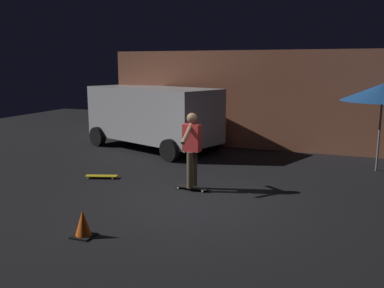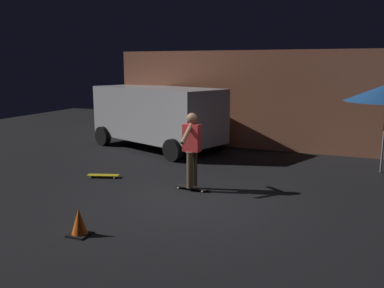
% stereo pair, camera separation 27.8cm
% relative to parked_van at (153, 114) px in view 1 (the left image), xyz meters
% --- Properties ---
extents(ground_plane, '(28.00, 28.00, 0.00)m').
position_rel_parked_van_xyz_m(ground_plane, '(3.12, -4.67, -1.16)').
color(ground_plane, black).
extents(low_building, '(11.21, 4.37, 3.23)m').
position_rel_parked_van_xyz_m(low_building, '(3.71, 3.25, 0.45)').
color(low_building, '#B76B4C').
rests_on(low_building, ground_plane).
extents(parked_van, '(4.97, 3.54, 2.03)m').
position_rel_parked_van_xyz_m(parked_van, '(0.00, 0.00, 0.00)').
color(parked_van, '#B2B2B7').
rests_on(parked_van, ground_plane).
extents(patio_umbrella, '(2.10, 2.10, 2.30)m').
position_rel_parked_van_xyz_m(patio_umbrella, '(6.85, -0.60, 0.91)').
color(patio_umbrella, slate).
rests_on(patio_umbrella, ground_plane).
extents(skateboard_ridden, '(0.79, 0.26, 0.07)m').
position_rel_parked_van_xyz_m(skateboard_ridden, '(2.88, -3.91, -1.11)').
color(skateboard_ridden, black).
rests_on(skateboard_ridden, ground_plane).
extents(skateboard_spare, '(0.80, 0.44, 0.07)m').
position_rel_parked_van_xyz_m(skateboard_spare, '(0.44, -3.83, -1.11)').
color(skateboard_spare, gold).
rests_on(skateboard_spare, ground_plane).
extents(skater, '(0.39, 0.99, 1.67)m').
position_rel_parked_van_xyz_m(skater, '(2.88, -3.91, -0.12)').
color(skater, brown).
rests_on(skater, skateboard_ridden).
extents(traffic_cone, '(0.34, 0.34, 0.46)m').
position_rel_parked_van_xyz_m(traffic_cone, '(2.13, -6.94, -0.95)').
color(traffic_cone, black).
rests_on(traffic_cone, ground_plane).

